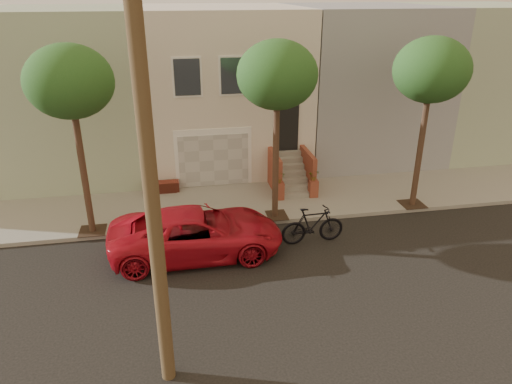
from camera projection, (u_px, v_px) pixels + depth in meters
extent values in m
plane|color=black|center=(270.00, 281.00, 13.91)|extent=(90.00, 90.00, 0.00)
cube|color=gray|center=(242.00, 203.00, 18.70)|extent=(40.00, 3.70, 0.15)
cube|color=#BFB5A3|center=(222.00, 85.00, 22.54)|extent=(7.00, 8.00, 7.00)
cube|color=#99AD8B|center=(73.00, 90.00, 21.41)|extent=(6.50, 8.00, 7.00)
cube|color=gray|center=(357.00, 80.00, 23.68)|extent=(6.50, 8.00, 7.00)
cube|color=#99AD8B|center=(474.00, 76.00, 24.76)|extent=(6.50, 8.00, 7.00)
cube|color=white|center=(214.00, 158.00, 19.71)|extent=(3.20, 0.12, 2.50)
cube|color=#BCBCB7|center=(214.00, 160.00, 19.69)|extent=(2.90, 0.06, 2.20)
cube|color=gray|center=(219.00, 203.00, 18.52)|extent=(3.20, 3.70, 0.02)
cube|color=maroon|center=(162.00, 187.00, 19.46)|extent=(1.40, 0.45, 0.44)
cube|color=black|center=(287.00, 127.00, 19.72)|extent=(1.00, 0.06, 2.00)
cube|color=#3F4751|center=(187.00, 77.00, 18.17)|extent=(1.00, 0.06, 1.40)
cube|color=white|center=(187.00, 77.00, 18.19)|extent=(1.15, 0.05, 1.55)
cube|color=#3F4751|center=(234.00, 76.00, 18.47)|extent=(1.00, 0.06, 1.40)
cube|color=white|center=(233.00, 76.00, 18.49)|extent=(1.15, 0.05, 1.55)
cube|color=#3F4751|center=(278.00, 74.00, 18.77)|extent=(1.00, 0.06, 1.40)
cube|color=white|center=(278.00, 74.00, 18.79)|extent=(1.15, 0.05, 1.55)
cube|color=gray|center=(296.00, 195.00, 19.03)|extent=(1.20, 0.28, 0.20)
cube|color=gray|center=(294.00, 188.00, 19.20)|extent=(1.20, 0.28, 0.20)
cube|color=gray|center=(293.00, 181.00, 19.37)|extent=(1.20, 0.28, 0.20)
cube|color=gray|center=(291.00, 174.00, 19.54)|extent=(1.20, 0.28, 0.20)
cube|color=gray|center=(290.00, 167.00, 19.72)|extent=(1.20, 0.28, 0.20)
cube|color=gray|center=(288.00, 160.00, 19.89)|extent=(1.20, 0.28, 0.20)
cube|color=gray|center=(287.00, 153.00, 20.06)|extent=(1.20, 0.28, 0.20)
cube|color=brown|center=(275.00, 172.00, 19.39)|extent=(0.18, 1.96, 1.60)
cube|color=brown|center=(308.00, 170.00, 19.62)|extent=(0.18, 1.96, 1.60)
cube|color=brown|center=(279.00, 191.00, 18.77)|extent=(0.35, 0.35, 0.70)
imported|color=#1C4E1B|center=(280.00, 177.00, 18.54)|extent=(0.40, 0.35, 0.45)
cube|color=brown|center=(313.00, 188.00, 19.01)|extent=(0.35, 0.35, 0.70)
imported|color=#1C4E1B|center=(314.00, 175.00, 18.78)|extent=(0.41, 0.35, 0.45)
cube|color=#2D2116|center=(93.00, 231.00, 16.45)|extent=(0.90, 0.90, 0.02)
cylinder|color=#362618|center=(84.00, 175.00, 15.61)|extent=(0.22, 0.22, 4.20)
ellipsoid|color=#1C4E1B|center=(69.00, 82.00, 14.39)|extent=(2.70, 2.57, 2.29)
cube|color=#2D2116|center=(275.00, 215.00, 17.53)|extent=(0.90, 0.90, 0.02)
cylinder|color=#362618|center=(276.00, 162.00, 16.69)|extent=(0.22, 0.22, 4.20)
ellipsoid|color=#1C4E1B|center=(277.00, 75.00, 15.47)|extent=(2.70, 2.57, 2.29)
cube|color=#2D2116|center=(412.00, 204.00, 18.45)|extent=(0.90, 0.90, 0.02)
cylinder|color=#362618|center=(420.00, 153.00, 17.61)|extent=(0.22, 0.22, 4.20)
ellipsoid|color=#1C4E1B|center=(432.00, 70.00, 16.39)|extent=(2.70, 2.57, 2.29)
cylinder|color=#3E2D1D|center=(149.00, 165.00, 8.53)|extent=(0.30, 0.30, 10.00)
imported|color=#B2111F|center=(197.00, 233.00, 15.04)|extent=(5.53, 2.63, 1.52)
imported|color=black|center=(313.00, 225.00, 15.76)|extent=(2.19, 0.70, 1.30)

